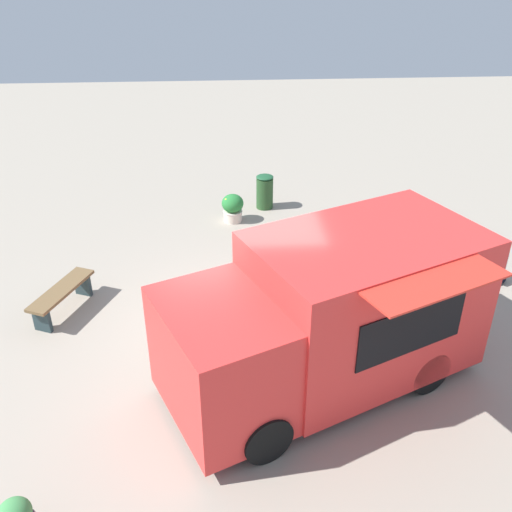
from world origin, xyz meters
The scene contains 6 objects.
ground_plane centered at (0.00, 0.00, 0.00)m, with size 40.00×40.00×0.00m, color gray.
food_truck centered at (1.30, 1.33, 1.14)m, with size 3.88×5.24×2.38m.
person_customer centered at (-1.34, 5.22, 0.31)m, with size 0.67×0.80×0.83m.
planter_flowering_far centered at (-4.48, 0.02, 0.37)m, with size 0.53×0.53×0.69m.
plaza_bench centered at (-0.81, -3.23, 0.37)m, with size 1.58×0.97×0.50m.
trash_bin centered at (-5.22, 0.86, 0.45)m, with size 0.44×0.44×0.88m.
Camera 1 is at (8.14, -0.23, 6.15)m, focal length 39.89 mm.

